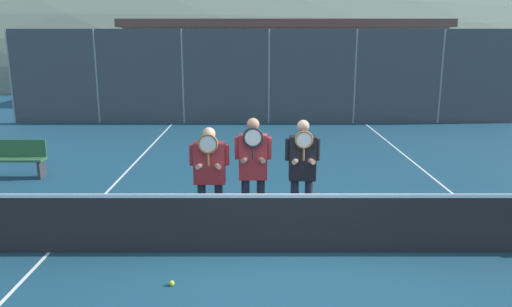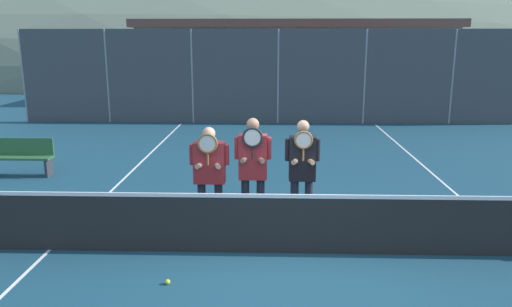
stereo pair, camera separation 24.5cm
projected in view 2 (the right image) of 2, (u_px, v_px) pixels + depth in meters
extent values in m
plane|color=navy|center=(286.00, 253.00, 7.32)|extent=(120.00, 120.00, 0.00)
ellipsoid|color=slate|center=(274.00, 65.00, 55.66)|extent=(109.87, 61.04, 21.36)
cube|color=beige|center=(293.00, 64.00, 24.71)|extent=(14.43, 5.00, 3.49)
cube|color=brown|center=(294.00, 24.00, 24.27)|extent=(14.93, 5.50, 0.36)
cylinder|color=gray|center=(23.00, 76.00, 18.20)|extent=(0.06, 0.06, 3.36)
cylinder|color=gray|center=(107.00, 76.00, 18.11)|extent=(0.06, 0.06, 3.36)
cylinder|color=gray|center=(192.00, 77.00, 18.01)|extent=(0.06, 0.06, 3.36)
cylinder|color=gray|center=(278.00, 77.00, 17.91)|extent=(0.06, 0.06, 3.36)
cylinder|color=gray|center=(365.00, 77.00, 17.82)|extent=(0.06, 0.06, 3.36)
cylinder|color=gray|center=(453.00, 77.00, 17.72)|extent=(0.06, 0.06, 3.36)
cube|color=#42474C|center=(278.00, 77.00, 17.91)|extent=(18.64, 0.02, 3.36)
cube|color=black|center=(286.00, 226.00, 7.23)|extent=(9.27, 0.02, 0.85)
cube|color=white|center=(287.00, 196.00, 7.12)|extent=(9.27, 0.03, 0.06)
cube|color=white|center=(113.00, 189.00, 10.35)|extent=(0.05, 16.00, 0.01)
cube|color=white|center=(455.00, 193.00, 10.13)|extent=(0.05, 16.00, 0.01)
cylinder|color=#232838|center=(202.00, 207.00, 8.04)|extent=(0.13, 0.13, 0.83)
cylinder|color=#232838|center=(219.00, 207.00, 8.03)|extent=(0.13, 0.13, 0.83)
cube|color=maroon|center=(209.00, 163.00, 7.86)|extent=(0.49, 0.22, 0.66)
sphere|color=tan|center=(209.00, 134.00, 7.76)|extent=(0.21, 0.21, 0.21)
cylinder|color=maroon|center=(192.00, 155.00, 7.84)|extent=(0.08, 0.08, 0.32)
cylinder|color=maroon|center=(226.00, 155.00, 7.83)|extent=(0.08, 0.08, 0.32)
cylinder|color=tan|center=(201.00, 165.00, 7.78)|extent=(0.16, 0.27, 0.08)
cylinder|color=tan|center=(217.00, 165.00, 7.78)|extent=(0.16, 0.27, 0.08)
cylinder|color=#936033|center=(208.00, 159.00, 7.66)|extent=(0.03, 0.03, 0.20)
torus|color=#936033|center=(207.00, 144.00, 7.61)|extent=(0.32, 0.03, 0.32)
cylinder|color=silver|center=(207.00, 144.00, 7.61)|extent=(0.26, 0.00, 0.26)
cylinder|color=#232838|center=(245.00, 205.00, 8.03)|extent=(0.13, 0.13, 0.90)
cylinder|color=#232838|center=(261.00, 205.00, 8.02)|extent=(0.13, 0.13, 0.90)
cube|color=maroon|center=(253.00, 157.00, 7.84)|extent=(0.44, 0.22, 0.71)
sphere|color=#997056|center=(253.00, 124.00, 7.72)|extent=(0.20, 0.20, 0.20)
cylinder|color=maroon|center=(237.00, 148.00, 7.81)|extent=(0.08, 0.08, 0.35)
cylinder|color=maroon|center=(269.00, 148.00, 7.80)|extent=(0.08, 0.08, 0.35)
cylinder|color=#997056|center=(246.00, 159.00, 7.76)|extent=(0.16, 0.27, 0.08)
cylinder|color=#997056|center=(260.00, 159.00, 7.75)|extent=(0.16, 0.27, 0.08)
cylinder|color=black|center=(252.00, 153.00, 7.64)|extent=(0.03, 0.03, 0.20)
torus|color=black|center=(252.00, 137.00, 7.58)|extent=(0.32, 0.03, 0.32)
cylinder|color=silver|center=(252.00, 137.00, 7.58)|extent=(0.26, 0.00, 0.26)
cylinder|color=#232838|center=(294.00, 206.00, 8.00)|extent=(0.13, 0.13, 0.88)
cylinder|color=#232838|center=(308.00, 206.00, 8.00)|extent=(0.13, 0.13, 0.88)
cube|color=black|center=(302.00, 158.00, 7.82)|extent=(0.42, 0.22, 0.70)
sphere|color=tan|center=(303.00, 126.00, 7.70)|extent=(0.19, 0.19, 0.19)
cylinder|color=black|center=(288.00, 150.00, 7.79)|extent=(0.08, 0.08, 0.35)
cylinder|color=black|center=(318.00, 150.00, 7.78)|extent=(0.08, 0.08, 0.35)
cylinder|color=tan|center=(296.00, 161.00, 7.74)|extent=(0.16, 0.27, 0.08)
cylinder|color=tan|center=(309.00, 161.00, 7.73)|extent=(0.16, 0.27, 0.08)
cylinder|color=#936033|center=(303.00, 155.00, 7.62)|extent=(0.03, 0.03, 0.20)
torus|color=#936033|center=(304.00, 140.00, 7.57)|extent=(0.29, 0.03, 0.29)
cylinder|color=silver|center=(304.00, 140.00, 7.57)|extent=(0.23, 0.00, 0.23)
cube|color=black|center=(146.00, 96.00, 20.77)|extent=(4.64, 1.80, 0.77)
cube|color=#2D3842|center=(145.00, 79.00, 20.61)|extent=(2.55, 1.65, 0.63)
cylinder|color=black|center=(178.00, 108.00, 19.92)|extent=(0.60, 0.16, 0.60)
cylinder|color=black|center=(186.00, 102.00, 21.71)|extent=(0.60, 0.16, 0.60)
cylinder|color=black|center=(103.00, 108.00, 20.01)|extent=(0.60, 0.16, 0.60)
cylinder|color=black|center=(117.00, 102.00, 21.80)|extent=(0.60, 0.16, 0.60)
cube|color=maroon|center=(271.00, 96.00, 20.22)|extent=(4.39, 1.86, 0.86)
cube|color=#2D3842|center=(271.00, 77.00, 20.04)|extent=(2.41, 1.71, 0.70)
cylinder|color=black|center=(307.00, 110.00, 19.35)|extent=(0.60, 0.16, 0.60)
cylinder|color=black|center=(304.00, 104.00, 21.20)|extent=(0.60, 0.16, 0.60)
cylinder|color=black|center=(234.00, 110.00, 19.43)|extent=(0.60, 0.16, 0.60)
cylinder|color=black|center=(237.00, 104.00, 21.28)|extent=(0.60, 0.16, 0.60)
cube|color=maroon|center=(395.00, 97.00, 20.11)|extent=(4.22, 1.79, 0.82)
cube|color=#2D3842|center=(396.00, 78.00, 19.94)|extent=(2.32, 1.65, 0.67)
cylinder|color=black|center=(436.00, 111.00, 19.27)|extent=(0.60, 0.16, 0.60)
cylinder|color=black|center=(422.00, 104.00, 21.05)|extent=(0.60, 0.16, 0.60)
cylinder|color=black|center=(364.00, 110.00, 19.35)|extent=(0.60, 0.16, 0.60)
cylinder|color=black|center=(356.00, 104.00, 21.13)|extent=(0.60, 0.16, 0.60)
cube|color=#2D6038|center=(20.00, 158.00, 11.27)|extent=(1.42, 0.36, 0.05)
cube|color=#2D6038|center=(23.00, 146.00, 11.38)|extent=(1.42, 0.04, 0.40)
cube|color=#333338|center=(49.00, 168.00, 11.31)|extent=(0.06, 0.32, 0.40)
sphere|color=#CCDB33|center=(168.00, 282.00, 6.39)|extent=(0.07, 0.07, 0.07)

